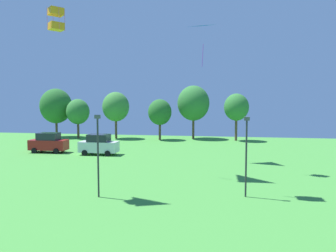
{
  "coord_description": "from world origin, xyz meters",
  "views": [
    {
      "loc": [
        3.07,
        1.38,
        6.56
      ],
      "look_at": [
        0.73,
        15.51,
        5.37
      ],
      "focal_mm": 38.0,
      "sensor_mm": 36.0,
      "label": 1
    }
  ],
  "objects_px": {
    "treeline_tree_0": "(56,106)",
    "treeline_tree_1": "(78,112)",
    "kite_flying_2": "(205,35)",
    "treeline_tree_5": "(236,107)",
    "light_post_0": "(246,151)",
    "kite_flying_4": "(56,19)",
    "parked_car_second_from_left": "(99,145)",
    "treeline_tree_3": "(160,112)",
    "light_post_2": "(98,150)",
    "treeline_tree_2": "(116,107)",
    "treeline_tree_4": "(193,103)",
    "parked_car_leftmost": "(49,143)"
  },
  "relations": [
    {
      "from": "parked_car_leftmost",
      "to": "treeline_tree_1",
      "type": "distance_m",
      "value": 14.53
    },
    {
      "from": "kite_flying_2",
      "to": "treeline_tree_0",
      "type": "bearing_deg",
      "value": 147.76
    },
    {
      "from": "treeline_tree_0",
      "to": "treeline_tree_1",
      "type": "height_order",
      "value": "treeline_tree_0"
    },
    {
      "from": "light_post_2",
      "to": "treeline_tree_3",
      "type": "xyz_separation_m",
      "value": [
        -1.79,
        31.0,
        1.1
      ]
    },
    {
      "from": "treeline_tree_1",
      "to": "treeline_tree_5",
      "type": "relative_size",
      "value": 0.88
    },
    {
      "from": "treeline_tree_3",
      "to": "parked_car_leftmost",
      "type": "bearing_deg",
      "value": -126.71
    },
    {
      "from": "light_post_0",
      "to": "treeline_tree_5",
      "type": "xyz_separation_m",
      "value": [
        0.12,
        30.17,
        1.95
      ]
    },
    {
      "from": "parked_car_second_from_left",
      "to": "treeline_tree_4",
      "type": "xyz_separation_m",
      "value": [
        9.08,
        17.15,
        4.37
      ]
    },
    {
      "from": "kite_flying_4",
      "to": "light_post_2",
      "type": "distance_m",
      "value": 9.04
    },
    {
      "from": "kite_flying_2",
      "to": "treeline_tree_3",
      "type": "relative_size",
      "value": 0.6
    },
    {
      "from": "light_post_0",
      "to": "light_post_2",
      "type": "distance_m",
      "value": 9.63
    },
    {
      "from": "parked_car_leftmost",
      "to": "treeline_tree_0",
      "type": "xyz_separation_m",
      "value": [
        -6.58,
        15.04,
        3.88
      ]
    },
    {
      "from": "parked_car_leftmost",
      "to": "treeline_tree_3",
      "type": "xyz_separation_m",
      "value": [
        10.61,
        14.22,
        3.04
      ]
    },
    {
      "from": "kite_flying_4",
      "to": "parked_car_second_from_left",
      "type": "height_order",
      "value": "kite_flying_4"
    },
    {
      "from": "parked_car_leftmost",
      "to": "light_post_0",
      "type": "bearing_deg",
      "value": -35.78
    },
    {
      "from": "treeline_tree_4",
      "to": "parked_car_second_from_left",
      "type": "bearing_deg",
      "value": -117.89
    },
    {
      "from": "parked_car_leftmost",
      "to": "treeline_tree_5",
      "type": "distance_m",
      "value": 26.92
    },
    {
      "from": "treeline_tree_5",
      "to": "light_post_2",
      "type": "bearing_deg",
      "value": -106.8
    },
    {
      "from": "kite_flying_4",
      "to": "treeline_tree_5",
      "type": "distance_m",
      "value": 34.37
    },
    {
      "from": "kite_flying_4",
      "to": "treeline_tree_3",
      "type": "xyz_separation_m",
      "value": [
        1.13,
        30.51,
        -7.43
      ]
    },
    {
      "from": "parked_car_second_from_left",
      "to": "light_post_0",
      "type": "height_order",
      "value": "light_post_0"
    },
    {
      "from": "treeline_tree_3",
      "to": "treeline_tree_4",
      "type": "relative_size",
      "value": 0.75
    },
    {
      "from": "kite_flying_4",
      "to": "treeline_tree_3",
      "type": "height_order",
      "value": "kite_flying_4"
    },
    {
      "from": "treeline_tree_3",
      "to": "treeline_tree_2",
      "type": "bearing_deg",
      "value": 175.29
    },
    {
      "from": "kite_flying_4",
      "to": "treeline_tree_2",
      "type": "bearing_deg",
      "value": 100.87
    },
    {
      "from": "kite_flying_4",
      "to": "parked_car_second_from_left",
      "type": "relative_size",
      "value": 0.34
    },
    {
      "from": "treeline_tree_0",
      "to": "treeline_tree_3",
      "type": "relative_size",
      "value": 1.27
    },
    {
      "from": "light_post_0",
      "to": "light_post_2",
      "type": "xyz_separation_m",
      "value": [
        -9.49,
        -1.63,
        0.07
      ]
    },
    {
      "from": "parked_car_leftmost",
      "to": "treeline_tree_3",
      "type": "relative_size",
      "value": 0.71
    },
    {
      "from": "light_post_0",
      "to": "treeline_tree_3",
      "type": "distance_m",
      "value": 31.48
    },
    {
      "from": "parked_car_leftmost",
      "to": "kite_flying_4",
      "type": "bearing_deg",
      "value": -60.88
    },
    {
      "from": "treeline_tree_2",
      "to": "treeline_tree_5",
      "type": "bearing_deg",
      "value": 0.67
    },
    {
      "from": "treeline_tree_2",
      "to": "treeline_tree_4",
      "type": "xyz_separation_m",
      "value": [
        11.97,
        1.77,
        0.57
      ]
    },
    {
      "from": "treeline_tree_5",
      "to": "treeline_tree_3",
      "type": "bearing_deg",
      "value": -175.98
    },
    {
      "from": "kite_flying_2",
      "to": "treeline_tree_4",
      "type": "bearing_deg",
      "value": 99.23
    },
    {
      "from": "parked_car_second_from_left",
      "to": "light_post_0",
      "type": "distance_m",
      "value": 21.36
    },
    {
      "from": "kite_flying_2",
      "to": "treeline_tree_5",
      "type": "relative_size",
      "value": 0.52
    },
    {
      "from": "light_post_2",
      "to": "treeline_tree_0",
      "type": "relative_size",
      "value": 0.69
    },
    {
      "from": "light_post_0",
      "to": "treeline_tree_0",
      "type": "relative_size",
      "value": 0.67
    },
    {
      "from": "kite_flying_4",
      "to": "treeline_tree_0",
      "type": "height_order",
      "value": "kite_flying_4"
    },
    {
      "from": "light_post_2",
      "to": "treeline_tree_3",
      "type": "bearing_deg",
      "value": 93.31
    },
    {
      "from": "light_post_2",
      "to": "treeline_tree_2",
      "type": "relative_size",
      "value": 0.74
    },
    {
      "from": "kite_flying_2",
      "to": "treeline_tree_1",
      "type": "bearing_deg",
      "value": 144.71
    },
    {
      "from": "parked_car_second_from_left",
      "to": "treeline_tree_3",
      "type": "xyz_separation_m",
      "value": [
        4.21,
        14.79,
        3.04
      ]
    },
    {
      "from": "treeline_tree_1",
      "to": "treeline_tree_2",
      "type": "xyz_separation_m",
      "value": [
        5.92,
        0.8,
        0.78
      ]
    },
    {
      "from": "light_post_0",
      "to": "kite_flying_4",
      "type": "bearing_deg",
      "value": -174.77
    },
    {
      "from": "parked_car_second_from_left",
      "to": "treeline_tree_0",
      "type": "xyz_separation_m",
      "value": [
        -12.98,
        15.6,
        3.88
      ]
    },
    {
      "from": "kite_flying_4",
      "to": "treeline_tree_5",
      "type": "height_order",
      "value": "kite_flying_4"
    },
    {
      "from": "treeline_tree_1",
      "to": "kite_flying_4",
      "type": "bearing_deg",
      "value": -68.56
    },
    {
      "from": "kite_flying_2",
      "to": "treeline_tree_5",
      "type": "height_order",
      "value": "kite_flying_2"
    }
  ]
}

